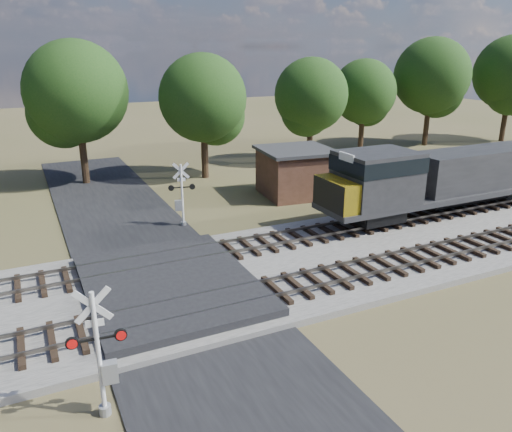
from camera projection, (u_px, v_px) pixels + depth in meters
ground at (173, 297)px, 21.53m from camera, size 160.00×160.00×0.00m
ballast_bed at (356, 251)px, 26.00m from camera, size 140.00×10.00×0.30m
road at (173, 296)px, 21.51m from camera, size 7.00×60.00×0.08m
crossing_panel at (169, 286)px, 21.85m from camera, size 7.00×9.00×0.62m
track_near at (258, 293)px, 20.96m from camera, size 140.00×2.60×0.33m
track_far at (215, 252)px, 25.23m from camera, size 140.00×2.60×0.33m
crossing_signal_near at (103, 364)px, 14.15m from camera, size 1.66×0.38×4.13m
crossing_signal_far at (181, 200)px, 29.49m from camera, size 1.56×0.44×3.92m
equipment_shed at (296, 172)px, 35.89m from camera, size 5.50×5.50×3.40m
treeline at (168, 89)px, 39.72m from camera, size 85.51×10.50×11.66m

